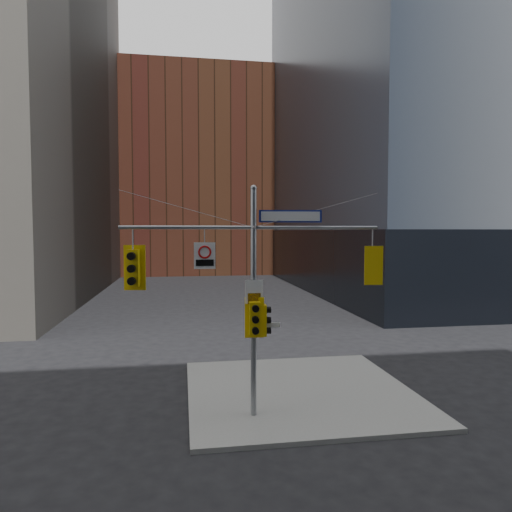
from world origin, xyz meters
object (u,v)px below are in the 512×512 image
object	(u,v)px
traffic_light_east_arm	(372,265)
street_sign_blade	(290,216)
signal_assembly	(254,279)
regulatory_sign_arm	(205,255)
traffic_light_pole_front	(255,318)
traffic_light_west_arm	(133,268)
traffic_light_pole_side	(264,320)

from	to	relation	value
traffic_light_east_arm	street_sign_blade	xyz separation A→B (m)	(-2.70, 0.00, 1.55)
signal_assembly	regulatory_sign_arm	bearing A→B (deg)	-179.23
signal_assembly	street_sign_blade	bearing A→B (deg)	0.17
signal_assembly	regulatory_sign_arm	world-z (taller)	signal_assembly
traffic_light_pole_front	street_sign_blade	xyz separation A→B (m)	(1.16, 0.27, 3.11)
signal_assembly	street_sign_blade	size ratio (longest dim) A/B	4.09
signal_assembly	traffic_light_west_arm	world-z (taller)	signal_assembly
traffic_light_pole_side	traffic_light_pole_front	xyz separation A→B (m)	(-0.32, -0.27, 0.12)
traffic_light_pole_side	regulatory_sign_arm	xyz separation A→B (m)	(-1.82, -0.03, 2.05)
traffic_light_east_arm	regulatory_sign_arm	distance (m)	5.36
street_sign_blade	regulatory_sign_arm	world-z (taller)	street_sign_blade
signal_assembly	traffic_light_pole_side	distance (m)	1.33
signal_assembly	traffic_light_pole_front	size ratio (longest dim) A/B	6.42
traffic_light_pole_side	street_sign_blade	size ratio (longest dim) A/B	0.50
traffic_light_pole_front	signal_assembly	bearing A→B (deg)	93.97
traffic_light_west_arm	street_sign_blade	distance (m)	5.00
traffic_light_pole_side	traffic_light_pole_front	world-z (taller)	traffic_light_pole_front
traffic_light_west_arm	traffic_light_pole_front	distance (m)	3.93
street_sign_blade	traffic_light_east_arm	bearing A→B (deg)	4.30
traffic_light_pole_side	traffic_light_pole_front	size ratio (longest dim) A/B	0.78
traffic_light_pole_side	traffic_light_pole_front	bearing A→B (deg)	131.20
traffic_light_west_arm	traffic_light_pole_side	bearing A→B (deg)	8.06
traffic_light_west_arm	regulatory_sign_arm	distance (m)	2.13
traffic_light_east_arm	traffic_light_pole_side	xyz separation A→B (m)	(-3.53, 0.01, -1.68)
traffic_light_east_arm	street_sign_blade	world-z (taller)	street_sign_blade
signal_assembly	traffic_light_pole_front	distance (m)	1.21
signal_assembly	traffic_light_west_arm	size ratio (longest dim) A/B	5.91
traffic_light_west_arm	traffic_light_pole_side	world-z (taller)	traffic_light_west_arm
traffic_light_west_arm	traffic_light_east_arm	size ratio (longest dim) A/B	1.09
regulatory_sign_arm	traffic_light_pole_front	bearing A→B (deg)	-9.49
signal_assembly	street_sign_blade	xyz separation A→B (m)	(1.16, 0.00, 1.93)
traffic_light_pole_side	signal_assembly	bearing A→B (deg)	91.91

